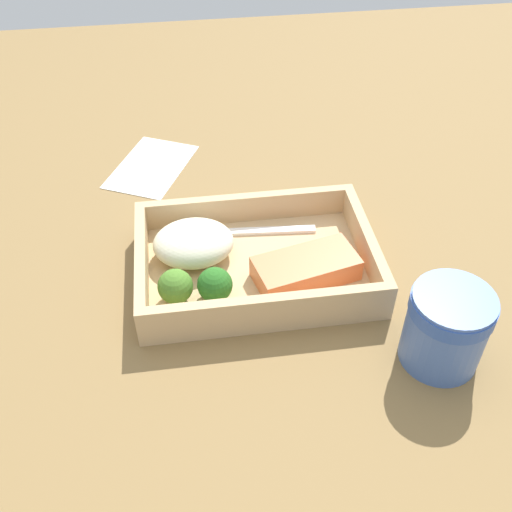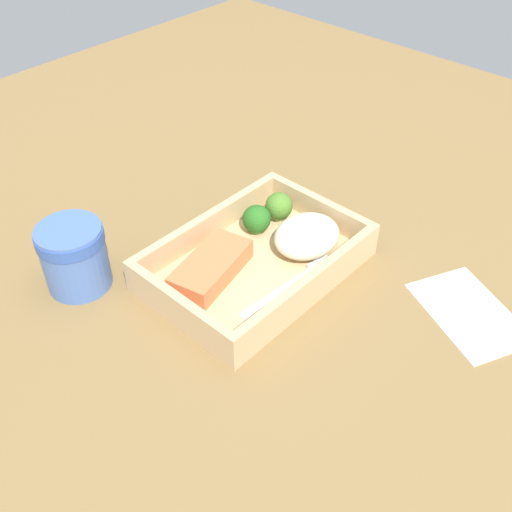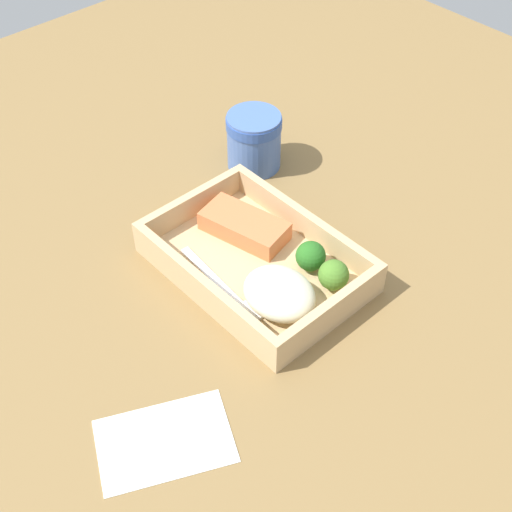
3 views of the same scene
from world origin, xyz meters
The scene contains 10 objects.
ground_plane centered at (0.00, 0.00, -1.00)cm, with size 160.00×160.00×2.00cm, color olive.
takeout_tray centered at (0.00, 0.00, 0.60)cm, with size 27.74×19.07×1.20cm, color tan.
tray_rim centered at (0.00, 0.00, 3.05)cm, with size 27.74×19.07×3.70cm.
salmon_fillet centered at (-5.40, 2.79, 2.59)cm, with size 11.81×5.64×2.78cm, color #E07141.
mashed_potatoes centered at (7.12, -2.67, 3.30)cm, with size 9.64×8.13×4.20cm, color beige.
broccoli_floret_1 centered at (5.25, 4.73, 3.32)cm, with size 3.95×3.95×4.16cm.
broccoli_floret_2 centered at (9.57, 4.42, 3.37)cm, with size 3.93×3.93×4.20cm.
fork centered at (0.61, -6.10, 1.42)cm, with size 15.88×2.95×0.44cm.
paper_cup centered at (-17.03, 15.15, 4.97)cm, with size 8.37×8.37×8.90cm.
receipt_slip centered at (12.17, -24.42, 0.12)cm, with size 9.41×14.33×0.24cm, color white.
Camera 3 is at (48.29, -44.17, 68.00)cm, focal length 50.00 mm.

